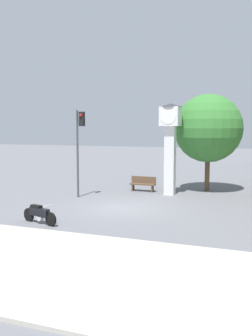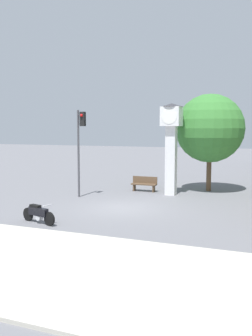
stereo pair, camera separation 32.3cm
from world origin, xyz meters
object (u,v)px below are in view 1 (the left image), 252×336
Objects in this scene: street_tree at (208,128)px; clock_tower at (170,135)px; bench at (143,183)px; motorcycle at (39,214)px; traffic_light at (79,138)px.

clock_tower is at bearing -129.82° from street_tree.
clock_tower reaches higher than bench.
traffic_light reaches higher than motorcycle.
traffic_light is (-4.60, -2.59, -0.18)m from clock_tower.
traffic_light is at bearing 117.91° from motorcycle.
street_tree reaches higher than clock_tower.
motorcycle is 9.27m from bench.
clock_tower is 2.92m from street_tree.
clock_tower is (3.36, 8.55, 3.13)m from motorcycle.
motorcycle is 9.70m from clock_tower.
traffic_light is at bearing -130.69° from bench.
bench reaches higher than motorcycle.
clock_tower reaches higher than motorcycle.
traffic_light is 5.09m from bench.
motorcycle is 0.35× the size of clock_tower.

